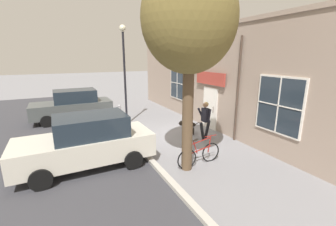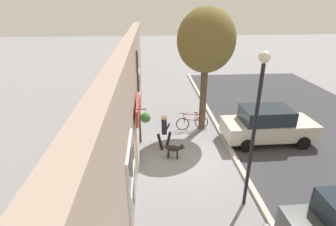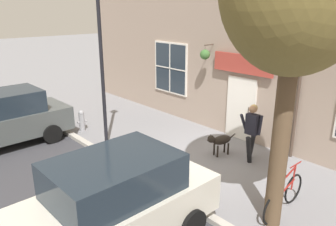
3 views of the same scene
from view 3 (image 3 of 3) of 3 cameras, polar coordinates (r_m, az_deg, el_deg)
ground_plane at (r=9.74m, az=5.79°, el=-8.03°), size 90.00×90.00×0.00m
storefront_facade at (r=10.78m, az=14.70°, el=8.16°), size 0.95×18.00×5.06m
pedestrian_walking at (r=9.55m, az=14.41°, el=-2.44°), size 0.69×0.55×1.70m
dog_on_leash at (r=9.89m, az=9.01°, el=-4.73°), size 1.04×0.44×0.72m
leaning_bicycle at (r=7.68m, az=19.53°, el=-13.48°), size 1.74×0.16×1.00m
parked_car_mid_block at (r=6.17m, az=-10.37°, el=-15.54°), size 4.33×1.99×1.75m
street_lamp at (r=10.07m, az=-11.71°, el=12.27°), size 0.32×0.32×5.12m
fire_hydrant at (r=12.12m, az=-14.78°, el=-1.22°), size 0.34×0.20×0.77m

